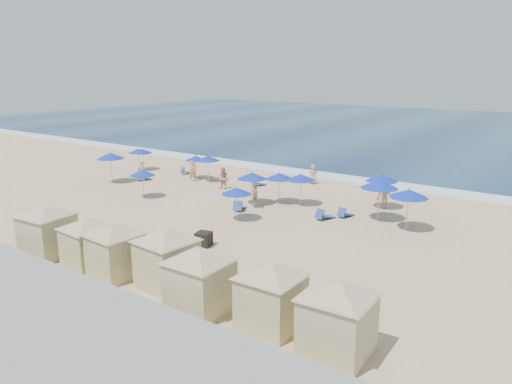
# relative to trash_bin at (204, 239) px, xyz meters

# --- Properties ---
(ground) EXTENTS (160.00, 160.00, 0.00)m
(ground) POSITION_rel_trash_bin_xyz_m (-2.72, 4.24, -0.39)
(ground) COLOR tan
(ground) RESTS_ON ground
(ocean) EXTENTS (160.00, 80.00, 0.06)m
(ocean) POSITION_rel_trash_bin_xyz_m (-2.72, 59.24, -0.36)
(ocean) COLOR #0D254C
(ocean) RESTS_ON ground
(surf_line) EXTENTS (160.00, 2.50, 0.08)m
(surf_line) POSITION_rel_trash_bin_xyz_m (-2.72, 19.74, -0.35)
(surf_line) COLOR white
(surf_line) RESTS_ON ground
(seawall) EXTENTS (160.00, 6.10, 1.22)m
(seawall) POSITION_rel_trash_bin_xyz_m (-2.72, -9.25, 0.26)
(seawall) COLOR gray
(seawall) RESTS_ON ground
(trash_bin) EXTENTS (0.96, 0.96, 0.77)m
(trash_bin) POSITION_rel_trash_bin_xyz_m (0.00, 0.00, 0.00)
(trash_bin) COLOR black
(trash_bin) RESTS_ON ground
(cabana_0) EXTENTS (4.70, 4.70, 2.96)m
(cabana_0) POSITION_rel_trash_bin_xyz_m (-5.56, -5.65, 1.31)
(cabana_0) COLOR #C8BE89
(cabana_0) RESTS_ON ground
(cabana_1) EXTENTS (4.23, 4.23, 2.66)m
(cabana_1) POSITION_rel_trash_bin_xyz_m (-2.68, -5.38, 1.14)
(cabana_1) COLOR #C8BE89
(cabana_1) RESTS_ON ground
(cabana_2) EXTENTS (4.42, 4.42, 2.78)m
(cabana_2) POSITION_rel_trash_bin_xyz_m (-0.62, -5.35, 1.20)
(cabana_2) COLOR #C8BE89
(cabana_2) RESTS_ON ground
(cabana_3) EXTENTS (4.66, 4.66, 2.93)m
(cabana_3) POSITION_rel_trash_bin_xyz_m (2.12, -4.79, 1.29)
(cabana_3) COLOR #C8BE89
(cabana_3) RESTS_ON ground
(cabana_4) EXTENTS (4.64, 4.64, 2.91)m
(cabana_4) POSITION_rel_trash_bin_xyz_m (4.83, -5.68, 1.28)
(cabana_4) COLOR #C8BE89
(cabana_4) RESTS_ON ground
(cabana_5) EXTENTS (4.46, 4.46, 2.80)m
(cabana_5) POSITION_rel_trash_bin_xyz_m (7.80, -5.09, 1.22)
(cabana_5) COLOR #C8BE89
(cabana_5) RESTS_ON ground
(cabana_6) EXTENTS (4.65, 4.65, 2.92)m
(cabana_6) POSITION_rel_trash_bin_xyz_m (10.59, -5.32, 1.29)
(cabana_6) COLOR #C8BE89
(cabana_6) RESTS_ON ground
(umbrella_0) EXTENTS (1.90, 1.90, 2.17)m
(umbrella_0) POSITION_rel_trash_bin_xyz_m (-18.39, 11.78, 1.49)
(umbrella_0) COLOR #A5A8AD
(umbrella_0) RESTS_ON ground
(umbrella_1) EXTENTS (2.30, 2.30, 2.62)m
(umbrella_1) POSITION_rel_trash_bin_xyz_m (-16.40, 7.06, 1.89)
(umbrella_1) COLOR #A5A8AD
(umbrella_1) RESTS_ON ground
(umbrella_2) EXTENTS (1.84, 1.84, 2.09)m
(umbrella_2) POSITION_rel_trash_bin_xyz_m (-11.68, 12.28, 1.43)
(umbrella_2) COLOR #A5A8AD
(umbrella_2) RESTS_ON ground
(umbrella_3) EXTENTS (1.91, 1.91, 2.17)m
(umbrella_3) POSITION_rel_trash_bin_xyz_m (-10.48, 5.18, 1.50)
(umbrella_3) COLOR #A5A8AD
(umbrella_3) RESTS_ON ground
(umbrella_4) EXTENTS (2.01, 2.01, 2.29)m
(umbrella_4) POSITION_rel_trash_bin_xyz_m (-10.11, 12.09, 1.60)
(umbrella_4) COLOR #A5A8AD
(umbrella_4) RESTS_ON ground
(umbrella_5) EXTENTS (2.08, 2.08, 2.37)m
(umbrella_5) POSITION_rel_trash_bin_xyz_m (-2.85, 8.35, 1.67)
(umbrella_5) COLOR #A5A8AD
(umbrella_5) RESTS_ON ground
(umbrella_6) EXTENTS (1.94, 1.94, 2.20)m
(umbrella_6) POSITION_rel_trash_bin_xyz_m (-1.41, 4.74, 1.52)
(umbrella_6) COLOR #A5A8AD
(umbrella_6) RESTS_ON ground
(umbrella_7) EXTENTS (2.01, 2.01, 2.29)m
(umbrella_7) POSITION_rel_trash_bin_xyz_m (-1.43, 9.69, 1.60)
(umbrella_7) COLOR #A5A8AD
(umbrella_7) RESTS_ON ground
(umbrella_8) EXTENTS (2.03, 2.03, 2.31)m
(umbrella_8) POSITION_rel_trash_bin_xyz_m (0.02, 10.14, 1.62)
(umbrella_8) COLOR #A5A8AD
(umbrella_8) RESTS_ON ground
(umbrella_9) EXTENTS (2.16, 2.16, 2.46)m
(umbrella_9) POSITION_rel_trash_bin_xyz_m (4.91, 12.62, 1.74)
(umbrella_9) COLOR #A5A8AD
(umbrella_9) RESTS_ON ground
(umbrella_10) EXTENTS (2.37, 2.37, 2.70)m
(umbrella_10) POSITION_rel_trash_bin_xyz_m (5.83, 9.90, 1.95)
(umbrella_10) COLOR #A5A8AD
(umbrella_10) RESTS_ON ground
(umbrella_11) EXTENTS (2.29, 2.29, 2.60)m
(umbrella_11) POSITION_rel_trash_bin_xyz_m (8.00, 9.00, 1.87)
(umbrella_11) COLOR #A5A8AD
(umbrella_11) RESTS_ON ground
(umbrella_12) EXTENTS (1.81, 1.81, 2.06)m
(umbrella_12) POSITION_rel_trash_bin_xyz_m (-18.30, 12.26, 1.40)
(umbrella_12) COLOR #A5A8AD
(umbrella_12) RESTS_ON ground
(beach_chair_0) EXTENTS (0.97, 1.38, 0.70)m
(beach_chair_0) POSITION_rel_trash_bin_xyz_m (-14.94, 9.07, -0.15)
(beach_chair_0) COLOR #274491
(beach_chair_0) RESTS_ON ground
(beach_chair_1) EXTENTS (0.96, 1.34, 0.68)m
(beach_chair_1) POSITION_rel_trash_bin_xyz_m (-13.72, 13.14, -0.15)
(beach_chair_1) COLOR #274491
(beach_chair_1) RESTS_ON ground
(beach_chair_2) EXTENTS (0.95, 1.28, 0.64)m
(beach_chair_2) POSITION_rel_trash_bin_xyz_m (-5.73, 13.17, -0.16)
(beach_chair_2) COLOR #274491
(beach_chair_2) RESTS_ON ground
(beach_chair_3) EXTENTS (1.08, 1.50, 0.75)m
(beach_chair_3) POSITION_rel_trash_bin_xyz_m (-2.61, 6.57, -0.13)
(beach_chair_3) COLOR #274491
(beach_chair_3) RESTS_ON ground
(beach_chair_4) EXTENTS (1.02, 1.49, 0.75)m
(beach_chair_4) POSITION_rel_trash_bin_xyz_m (2.99, 8.08, -0.13)
(beach_chair_4) COLOR #274491
(beach_chair_4) RESTS_ON ground
(beach_chair_5) EXTENTS (0.79, 1.34, 0.69)m
(beach_chair_5) POSITION_rel_trash_bin_xyz_m (3.85, 9.32, -0.15)
(beach_chair_5) COLOR #274491
(beach_chair_5) RESTS_ON ground
(beachgoer_0) EXTENTS (0.73, 0.76, 1.75)m
(beachgoer_0) POSITION_rel_trash_bin_xyz_m (-11.29, 11.45, 0.49)
(beachgoer_0) COLOR tan
(beachgoer_0) RESTS_ON ground
(beachgoer_1) EXTENTS (0.89, 0.72, 1.75)m
(beachgoer_1) POSITION_rel_trash_bin_xyz_m (-7.32, 10.68, 0.49)
(beachgoer_1) COLOR tan
(beachgoer_1) RESTS_ON ground
(beachgoer_2) EXTENTS (1.03, 0.94, 1.68)m
(beachgoer_2) POSITION_rel_trash_bin_xyz_m (-2.14, 7.76, 0.46)
(beachgoer_2) COLOR tan
(beachgoer_2) RESTS_ON ground
(beachgoer_3) EXTENTS (1.35, 1.28, 1.83)m
(beachgoer_3) POSITION_rel_trash_bin_xyz_m (5.17, 12.78, 0.53)
(beachgoer_3) COLOR tan
(beachgoer_3) RESTS_ON ground
(beachgoer_4) EXTENTS (0.95, 0.91, 1.64)m
(beachgoer_4) POSITION_rel_trash_bin_xyz_m (-2.46, 16.40, 0.43)
(beachgoer_4) COLOR tan
(beachgoer_4) RESTS_ON ground
(beachgoer_5) EXTENTS (0.73, 0.62, 1.71)m
(beachgoer_5) POSITION_rel_trash_bin_xyz_m (-14.75, 8.91, 0.47)
(beachgoer_5) COLOR tan
(beachgoer_5) RESTS_ON ground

